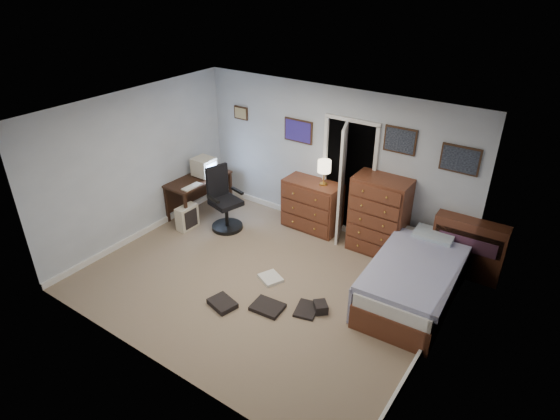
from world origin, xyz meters
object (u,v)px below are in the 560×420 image
Objects in this scene: office_chair at (224,205)px; tall_dresser at (379,215)px; bed at (414,279)px; low_dresser at (312,205)px; computer_desk at (196,185)px.

office_chair is 2.67m from tall_dresser.
office_chair reaches higher than bed.
low_dresser is 0.47× the size of bed.
bed is (3.46, -0.02, -0.12)m from office_chair.
computer_desk is 0.83m from office_chair.
tall_dresser is (2.52, 0.85, 0.21)m from office_chair.
computer_desk is 1.11× the size of office_chair.
office_chair reaches higher than low_dresser.
bed is at bearing -0.71° from computer_desk.
office_chair is at bearing 176.73° from bed.
low_dresser is at bearing 177.84° from tall_dresser.
low_dresser is 2.36m from bed.
tall_dresser reaches higher than low_dresser.
computer_desk reaches higher than bed.
bed is at bearing -43.84° from tall_dresser.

